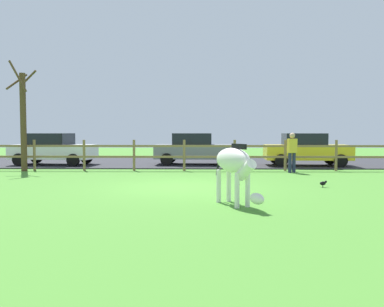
{
  "coord_description": "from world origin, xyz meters",
  "views": [
    {
      "loc": [
        0.53,
        -11.93,
        1.68
      ],
      "look_at": [
        0.29,
        0.75,
        0.98
      ],
      "focal_mm": 36.8,
      "sensor_mm": 36.0,
      "label": 1
    }
  ],
  "objects_px": {
    "parked_car_yellow": "(306,149)",
    "parked_car_grey": "(195,149)",
    "bare_tree": "(23,118)",
    "parked_car_white": "(53,149)",
    "zebra": "(235,165)",
    "crow_on_grass": "(323,183)",
    "visitor_near_fence": "(292,151)"
  },
  "relations": [
    {
      "from": "bare_tree",
      "to": "parked_car_yellow",
      "type": "relative_size",
      "value": 1.14
    },
    {
      "from": "zebra",
      "to": "visitor_near_fence",
      "type": "xyz_separation_m",
      "value": [
        3.0,
        7.25,
        -0.02
      ]
    },
    {
      "from": "bare_tree",
      "to": "parked_car_grey",
      "type": "relative_size",
      "value": 1.14
    },
    {
      "from": "zebra",
      "to": "bare_tree",
      "type": "bearing_deg",
      "value": 137.23
    },
    {
      "from": "parked_car_white",
      "to": "visitor_near_fence",
      "type": "bearing_deg",
      "value": -15.85
    },
    {
      "from": "visitor_near_fence",
      "to": "parked_car_white",
      "type": "bearing_deg",
      "value": 164.15
    },
    {
      "from": "crow_on_grass",
      "to": "bare_tree",
      "type": "bearing_deg",
      "value": 157.2
    },
    {
      "from": "parked_car_yellow",
      "to": "visitor_near_fence",
      "type": "bearing_deg",
      "value": -115.25
    },
    {
      "from": "bare_tree",
      "to": "parked_car_grey",
      "type": "bearing_deg",
      "value": 22.6
    },
    {
      "from": "zebra",
      "to": "crow_on_grass",
      "type": "height_order",
      "value": "zebra"
    },
    {
      "from": "parked_car_yellow",
      "to": "parked_car_grey",
      "type": "height_order",
      "value": "same"
    },
    {
      "from": "zebra",
      "to": "visitor_near_fence",
      "type": "distance_m",
      "value": 7.85
    },
    {
      "from": "crow_on_grass",
      "to": "parked_car_yellow",
      "type": "distance_m",
      "value": 7.3
    },
    {
      "from": "crow_on_grass",
      "to": "parked_car_yellow",
      "type": "height_order",
      "value": "parked_car_yellow"
    },
    {
      "from": "bare_tree",
      "to": "visitor_near_fence",
      "type": "xyz_separation_m",
      "value": [
        11.32,
        -0.44,
        -1.35
      ]
    },
    {
      "from": "zebra",
      "to": "crow_on_grass",
      "type": "xyz_separation_m",
      "value": [
        2.95,
        2.96,
        -0.8
      ]
    },
    {
      "from": "zebra",
      "to": "crow_on_grass",
      "type": "bearing_deg",
      "value": 45.13
    },
    {
      "from": "bare_tree",
      "to": "parked_car_white",
      "type": "relative_size",
      "value": 1.12
    },
    {
      "from": "zebra",
      "to": "parked_car_yellow",
      "type": "height_order",
      "value": "parked_car_yellow"
    },
    {
      "from": "bare_tree",
      "to": "parked_car_grey",
      "type": "height_order",
      "value": "bare_tree"
    },
    {
      "from": "crow_on_grass",
      "to": "parked_car_yellow",
      "type": "relative_size",
      "value": 0.05
    },
    {
      "from": "zebra",
      "to": "crow_on_grass",
      "type": "relative_size",
      "value": 8.25
    },
    {
      "from": "parked_car_grey",
      "to": "visitor_near_fence",
      "type": "bearing_deg",
      "value": -40.65
    },
    {
      "from": "crow_on_grass",
      "to": "parked_car_yellow",
      "type": "xyz_separation_m",
      "value": [
        1.4,
        7.13,
        0.72
      ]
    },
    {
      "from": "zebra",
      "to": "parked_car_grey",
      "type": "bearing_deg",
      "value": 95.53
    },
    {
      "from": "parked_car_grey",
      "to": "bare_tree",
      "type": "bearing_deg",
      "value": -157.4
    },
    {
      "from": "bare_tree",
      "to": "visitor_near_fence",
      "type": "height_order",
      "value": "bare_tree"
    },
    {
      "from": "crow_on_grass",
      "to": "parked_car_white",
      "type": "relative_size",
      "value": 0.05
    },
    {
      "from": "parked_car_grey",
      "to": "visitor_near_fence",
      "type": "relative_size",
      "value": 2.47
    },
    {
      "from": "bare_tree",
      "to": "parked_car_white",
      "type": "distance_m",
      "value": 3.06
    },
    {
      "from": "parked_car_white",
      "to": "parked_car_yellow",
      "type": "bearing_deg",
      "value": -1.41
    },
    {
      "from": "parked_car_yellow",
      "to": "parked_car_grey",
      "type": "relative_size",
      "value": 1.0
    }
  ]
}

